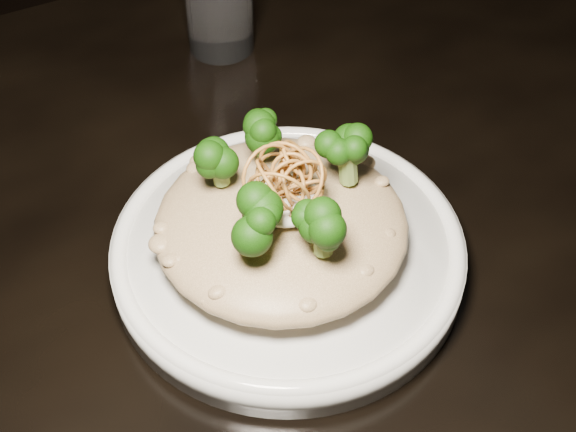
# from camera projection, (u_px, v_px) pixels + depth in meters

# --- Properties ---
(table) EXTENTS (1.10, 0.80, 0.75)m
(table) POSITION_uv_depth(u_px,v_px,m) (300.00, 268.00, 0.72)
(table) COLOR black
(table) RESTS_ON ground
(plate) EXTENTS (0.26, 0.26, 0.03)m
(plate) POSITION_uv_depth(u_px,v_px,m) (288.00, 253.00, 0.61)
(plate) COLOR white
(plate) RESTS_ON table
(risotto) EXTENTS (0.19, 0.19, 0.04)m
(risotto) POSITION_uv_depth(u_px,v_px,m) (281.00, 224.00, 0.58)
(risotto) COLOR brown
(risotto) RESTS_ON plate
(broccoli) EXTENTS (0.11, 0.11, 0.04)m
(broccoli) POSITION_uv_depth(u_px,v_px,m) (288.00, 181.00, 0.55)
(broccoli) COLOR black
(broccoli) RESTS_ON risotto
(cheese) EXTENTS (0.05, 0.05, 0.01)m
(cheese) POSITION_uv_depth(u_px,v_px,m) (285.00, 200.00, 0.56)
(cheese) COLOR white
(cheese) RESTS_ON risotto
(shallots) EXTENTS (0.05, 0.05, 0.03)m
(shallots) POSITION_uv_depth(u_px,v_px,m) (288.00, 173.00, 0.54)
(shallots) COLOR brown
(shallots) RESTS_ON cheese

